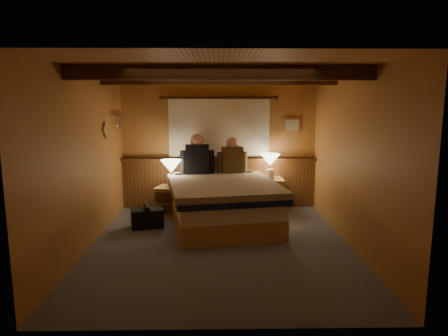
{
  "coord_description": "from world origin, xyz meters",
  "views": [
    {
      "loc": [
        -0.04,
        -5.34,
        2.0
      ],
      "look_at": [
        0.06,
        0.4,
        1.02
      ],
      "focal_mm": 32.0,
      "sensor_mm": 36.0,
      "label": 1
    }
  ],
  "objects_px": {
    "lamp_left": "(171,168)",
    "nightstand_left": "(171,201)",
    "duffel_bag": "(147,218)",
    "lamp_right": "(270,161)",
    "person_left": "(197,157)",
    "person_right": "(232,158)",
    "nightstand_right": "(267,195)",
    "bed": "(222,202)"
  },
  "relations": [
    {
      "from": "nightstand_left",
      "to": "lamp_left",
      "type": "xyz_separation_m",
      "value": [
        0.02,
        -0.0,
        0.59
      ]
    },
    {
      "from": "lamp_left",
      "to": "person_right",
      "type": "distance_m",
      "value": 1.1
    },
    {
      "from": "lamp_right",
      "to": "person_right",
      "type": "bearing_deg",
      "value": -178.56
    },
    {
      "from": "nightstand_left",
      "to": "nightstand_right",
      "type": "xyz_separation_m",
      "value": [
        1.73,
        0.27,
        0.04
      ]
    },
    {
      "from": "nightstand_left",
      "to": "duffel_bag",
      "type": "bearing_deg",
      "value": -102.87
    },
    {
      "from": "bed",
      "to": "person_right",
      "type": "height_order",
      "value": "person_right"
    },
    {
      "from": "nightstand_right",
      "to": "person_right",
      "type": "bearing_deg",
      "value": 177.74
    },
    {
      "from": "bed",
      "to": "person_left",
      "type": "xyz_separation_m",
      "value": [
        -0.43,
        0.7,
        0.63
      ]
    },
    {
      "from": "lamp_left",
      "to": "person_right",
      "type": "bearing_deg",
      "value": 13.07
    },
    {
      "from": "bed",
      "to": "lamp_left",
      "type": "xyz_separation_m",
      "value": [
        -0.87,
        0.53,
        0.47
      ]
    },
    {
      "from": "lamp_left",
      "to": "nightstand_left",
      "type": "bearing_deg",
      "value": 166.47
    },
    {
      "from": "nightstand_left",
      "to": "person_left",
      "type": "distance_m",
      "value": 0.9
    },
    {
      "from": "lamp_right",
      "to": "person_left",
      "type": "distance_m",
      "value": 1.31
    },
    {
      "from": "lamp_right",
      "to": "bed",
      "type": "bearing_deg",
      "value": -137.84
    },
    {
      "from": "nightstand_left",
      "to": "nightstand_right",
      "type": "height_order",
      "value": "nightstand_right"
    },
    {
      "from": "lamp_left",
      "to": "lamp_right",
      "type": "distance_m",
      "value": 1.77
    },
    {
      "from": "person_left",
      "to": "person_right",
      "type": "distance_m",
      "value": 0.63
    },
    {
      "from": "lamp_left",
      "to": "person_right",
      "type": "xyz_separation_m",
      "value": [
        1.07,
        0.25,
        0.13
      ]
    },
    {
      "from": "nightstand_left",
      "to": "person_left",
      "type": "bearing_deg",
      "value": 31.88
    },
    {
      "from": "person_left",
      "to": "person_right",
      "type": "relative_size",
      "value": 1.1
    },
    {
      "from": "nightstand_left",
      "to": "lamp_left",
      "type": "relative_size",
      "value": 1.16
    },
    {
      "from": "nightstand_right",
      "to": "lamp_right",
      "type": "relative_size",
      "value": 1.33
    },
    {
      "from": "nightstand_left",
      "to": "person_left",
      "type": "height_order",
      "value": "person_left"
    },
    {
      "from": "nightstand_right",
      "to": "person_left",
      "type": "relative_size",
      "value": 0.82
    },
    {
      "from": "duffel_bag",
      "to": "bed",
      "type": "bearing_deg",
      "value": -8.76
    },
    {
      "from": "bed",
      "to": "nightstand_left",
      "type": "relative_size",
      "value": 4.31
    },
    {
      "from": "nightstand_left",
      "to": "duffel_bag",
      "type": "relative_size",
      "value": 0.98
    },
    {
      "from": "nightstand_left",
      "to": "person_right",
      "type": "xyz_separation_m",
      "value": [
        1.09,
        0.24,
        0.72
      ]
    },
    {
      "from": "person_right",
      "to": "nightstand_left",
      "type": "bearing_deg",
      "value": -173.96
    },
    {
      "from": "lamp_right",
      "to": "person_right",
      "type": "xyz_separation_m",
      "value": [
        -0.68,
        -0.02,
        0.06
      ]
    },
    {
      "from": "nightstand_right",
      "to": "lamp_right",
      "type": "xyz_separation_m",
      "value": [
        0.04,
        -0.0,
        0.62
      ]
    },
    {
      "from": "bed",
      "to": "person_left",
      "type": "distance_m",
      "value": 1.04
    },
    {
      "from": "lamp_right",
      "to": "nightstand_right",
      "type": "bearing_deg",
      "value": 173.58
    },
    {
      "from": "lamp_right",
      "to": "duffel_bag",
      "type": "relative_size",
      "value": 0.81
    },
    {
      "from": "duffel_bag",
      "to": "lamp_right",
      "type": "bearing_deg",
      "value": 9.28
    },
    {
      "from": "nightstand_right",
      "to": "lamp_right",
      "type": "distance_m",
      "value": 0.62
    },
    {
      "from": "lamp_left",
      "to": "person_left",
      "type": "height_order",
      "value": "person_left"
    },
    {
      "from": "bed",
      "to": "person_right",
      "type": "relative_size",
      "value": 3.55
    },
    {
      "from": "lamp_right",
      "to": "person_right",
      "type": "distance_m",
      "value": 0.69
    },
    {
      "from": "lamp_right",
      "to": "person_left",
      "type": "xyz_separation_m",
      "value": [
        -1.31,
        -0.09,
        0.09
      ]
    },
    {
      "from": "nightstand_left",
      "to": "nightstand_right",
      "type": "distance_m",
      "value": 1.75
    },
    {
      "from": "bed",
      "to": "lamp_left",
      "type": "relative_size",
      "value": 4.99
    }
  ]
}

